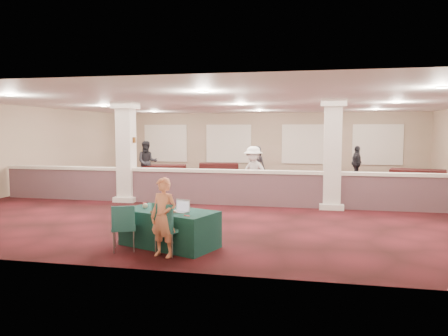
% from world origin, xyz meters
% --- Properties ---
extents(ground, '(16.00, 16.00, 0.00)m').
position_xyz_m(ground, '(0.00, 0.00, 0.00)').
color(ground, '#471117').
rests_on(ground, ground).
extents(wall_back, '(16.00, 0.04, 3.20)m').
position_xyz_m(wall_back, '(0.00, 8.00, 1.60)').
color(wall_back, gray).
rests_on(wall_back, ground).
extents(wall_front, '(16.00, 0.04, 3.20)m').
position_xyz_m(wall_front, '(0.00, -8.00, 1.60)').
color(wall_front, gray).
rests_on(wall_front, ground).
extents(wall_left, '(0.04, 16.00, 3.20)m').
position_xyz_m(wall_left, '(-8.00, 0.00, 1.60)').
color(wall_left, gray).
rests_on(wall_left, ground).
extents(ceiling, '(16.00, 16.00, 0.02)m').
position_xyz_m(ceiling, '(0.00, 0.00, 3.20)').
color(ceiling, silver).
rests_on(ceiling, wall_back).
extents(partition_wall, '(15.60, 0.28, 1.10)m').
position_xyz_m(partition_wall, '(0.00, -1.50, 0.57)').
color(partition_wall, brown).
rests_on(partition_wall, ground).
extents(column_left, '(0.72, 0.72, 3.20)m').
position_xyz_m(column_left, '(-3.50, -1.50, 1.64)').
color(column_left, silver).
rests_on(column_left, ground).
extents(column_right, '(0.72, 0.72, 3.20)m').
position_xyz_m(column_right, '(3.00, -1.50, 1.64)').
color(column_right, silver).
rests_on(column_right, ground).
extents(sconce_left, '(0.12, 0.12, 0.18)m').
position_xyz_m(sconce_left, '(-3.78, -1.50, 2.00)').
color(sconce_left, brown).
rests_on(sconce_left, column_left).
extents(sconce_right, '(0.12, 0.12, 0.18)m').
position_xyz_m(sconce_right, '(-3.22, -1.50, 2.00)').
color(sconce_right, brown).
rests_on(sconce_right, column_left).
extents(near_table, '(2.10, 1.54, 0.73)m').
position_xyz_m(near_table, '(-0.32, -6.50, 0.36)').
color(near_table, '#0F3A2D').
rests_on(near_table, ground).
extents(conf_chair_main, '(0.63, 0.64, 0.98)m').
position_xyz_m(conf_chair_main, '(-0.15, -7.09, 0.58)').
color(conf_chair_main, '#215C61').
rests_on(conf_chair_main, ground).
extents(conf_chair_side, '(0.59, 0.59, 0.90)m').
position_xyz_m(conf_chair_side, '(-1.05, -7.04, 0.53)').
color(conf_chair_side, '#215C61').
rests_on(conf_chair_side, ground).
extents(woman, '(0.60, 0.47, 1.46)m').
position_xyz_m(woman, '(-0.19, -7.20, 0.73)').
color(woman, '#FFAD6E').
rests_on(woman, ground).
extents(far_table_front_left, '(1.92, 0.99, 0.77)m').
position_xyz_m(far_table_front_left, '(-2.99, 0.30, 0.38)').
color(far_table_front_left, black).
rests_on(far_table_front_left, ground).
extents(far_table_front_center, '(2.06, 1.21, 0.79)m').
position_xyz_m(far_table_front_center, '(-2.00, 1.35, 0.40)').
color(far_table_front_center, black).
rests_on(far_table_front_center, ground).
extents(far_table_front_right, '(2.16, 1.52, 0.79)m').
position_xyz_m(far_table_front_right, '(5.97, 0.30, 0.40)').
color(far_table_front_right, black).
rests_on(far_table_front_right, ground).
extents(far_table_back_left, '(2.03, 1.35, 0.76)m').
position_xyz_m(far_table_back_left, '(-4.08, 3.83, 0.38)').
color(far_table_back_left, black).
rests_on(far_table_back_left, ground).
extents(far_table_back_center, '(2.01, 1.35, 0.75)m').
position_xyz_m(far_table_back_center, '(-2.00, 5.51, 0.37)').
color(far_table_back_center, black).
rests_on(far_table_back_center, ground).
extents(far_table_back_right, '(2.17, 1.45, 0.81)m').
position_xyz_m(far_table_back_right, '(6.37, 3.20, 0.40)').
color(far_table_back_right, black).
rests_on(far_table_back_right, ground).
extents(attendee_a, '(1.01, 0.81, 1.84)m').
position_xyz_m(attendee_a, '(-4.70, 3.26, 0.92)').
color(attendee_a, black).
rests_on(attendee_a, ground).
extents(attendee_b, '(1.24, 0.92, 1.77)m').
position_xyz_m(attendee_b, '(0.45, 0.00, 0.88)').
color(attendee_b, white).
rests_on(attendee_b, ground).
extents(attendee_c, '(0.84, 1.04, 1.60)m').
position_xyz_m(attendee_c, '(4.36, 6.00, 0.80)').
color(attendee_c, black).
rests_on(attendee_c, ground).
extents(attendee_d, '(0.90, 0.69, 1.62)m').
position_xyz_m(attendee_d, '(-0.07, 4.68, 0.81)').
color(attendee_d, black).
rests_on(attendee_d, ground).
extents(laptop_base, '(0.39, 0.33, 0.02)m').
position_xyz_m(laptop_base, '(-0.06, -6.65, 0.74)').
color(laptop_base, silver).
rests_on(laptop_base, near_table).
extents(laptop_screen, '(0.31, 0.12, 0.22)m').
position_xyz_m(laptop_screen, '(-0.02, -6.54, 0.85)').
color(laptop_screen, silver).
rests_on(laptop_screen, near_table).
extents(screen_glow, '(0.28, 0.11, 0.19)m').
position_xyz_m(screen_glow, '(-0.02, -6.55, 0.84)').
color(screen_glow, '#B1BDD5').
rests_on(screen_glow, near_table).
extents(knitting, '(0.48, 0.42, 0.03)m').
position_xyz_m(knitting, '(-0.36, -6.75, 0.74)').
color(knitting, '#C15C1E').
rests_on(knitting, near_table).
extents(yarn_cream, '(0.11, 0.11, 0.11)m').
position_xyz_m(yarn_cream, '(-0.87, -6.41, 0.78)').
color(yarn_cream, beige).
rests_on(yarn_cream, near_table).
extents(yarn_red, '(0.10, 0.10, 0.10)m').
position_xyz_m(yarn_red, '(-0.96, -6.22, 0.78)').
color(yarn_red, maroon).
rests_on(yarn_red, near_table).
extents(yarn_grey, '(0.10, 0.10, 0.10)m').
position_xyz_m(yarn_grey, '(-0.70, -6.23, 0.78)').
color(yarn_grey, '#525156').
rests_on(yarn_grey, near_table).
extents(scissors, '(0.12, 0.07, 0.01)m').
position_xyz_m(scissors, '(0.19, -6.98, 0.73)').
color(scissors, '#B51314').
rests_on(scissors, near_table).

